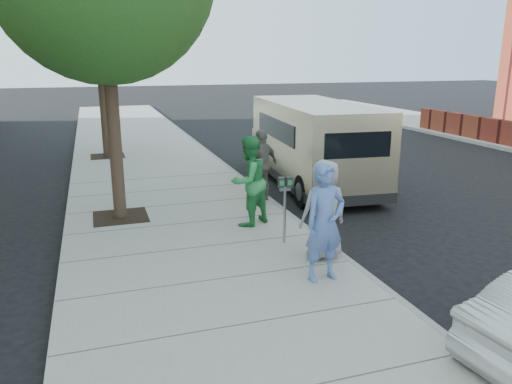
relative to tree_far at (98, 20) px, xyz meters
The scene contains 10 objects.
ground 11.36m from the tree_far, 77.30° to the right, with size 120.00×120.00×0.00m, color black.
sidewalk 11.17m from the tree_far, 82.85° to the right, with size 5.00×60.00×0.15m, color gray.
curb_face 11.70m from the tree_far, 69.73° to the right, with size 0.12×60.00×0.16m, color gray.
tree_far is the anchor object (origin of this frame).
parking_meter 11.33m from the tree_far, 74.21° to the right, with size 0.28×0.11×1.32m.
van 8.73m from the tree_far, 45.56° to the right, with size 2.68×6.65×2.41m.
person_officer 12.92m from the tree_far, 76.42° to the right, with size 0.70×0.46×1.93m, color #5777BA.
person_green_shirt 10.09m from the tree_far, 74.02° to the right, with size 0.94×0.73×1.93m, color #2F8F48.
person_gray_shirt 12.28m from the tree_far, 73.57° to the right, with size 0.88×0.57×1.80m, color #959598.
person_striped_polo 8.95m from the tree_far, 64.74° to the right, with size 1.06×0.44×1.81m, color slate.
Camera 1 is at (-2.75, -8.83, 3.66)m, focal length 35.00 mm.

